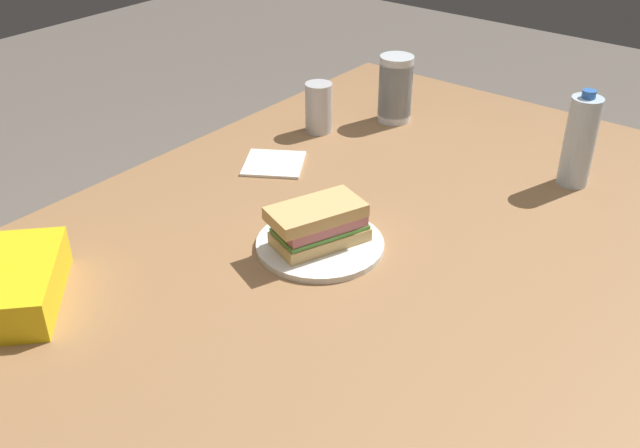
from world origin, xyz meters
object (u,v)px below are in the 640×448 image
Objects in this scene: dining_table at (338,294)px; soda_can_silver at (319,108)px; chip_bag at (11,284)px; paper_plate at (320,244)px; plastic_cup_stack at (395,89)px; sandwich at (319,224)px; water_bottle_spare at (580,141)px.

soda_can_silver reaches higher than dining_table.
chip_bag is 0.86m from soda_can_silver.
plastic_cup_stack is (-0.59, -0.22, 0.08)m from paper_plate.
paper_plate is 1.16× the size of sandwich.
chip_bag is 1.13m from water_bottle_spare.
dining_table is 7.88× the size of paper_plate.
chip_bag is (0.42, -0.35, 0.10)m from dining_table.
soda_can_silver is at bearing -32.16° from plastic_cup_stack.
plastic_cup_stack is (-1.03, 0.07, 0.05)m from chip_bag.
paper_plate is at bearing -79.88° from chip_bag.
sandwich is 0.53m from soda_can_silver.
paper_plate is 1.94× the size of soda_can_silver.
soda_can_silver is (-0.41, -0.33, 0.05)m from paper_plate.
water_bottle_spare is at bearing 101.33° from soda_can_silver.
sandwich reaches higher than paper_plate.
sandwich is (-0.02, -0.06, 0.12)m from dining_table.
chip_bag is 1.03m from plastic_cup_stack.
dining_table is 8.90× the size of water_bottle_spare.
chip_bag is 1.89× the size of soda_can_silver.
water_bottle_spare reaches higher than chip_bag.
sandwich is 0.89× the size of chip_bag.
plastic_cup_stack reaches higher than paper_plate.
paper_plate is 1.03× the size of chip_bag.
paper_plate reaches higher than dining_table.
soda_can_silver is (-0.42, -0.33, 0.01)m from sandwich.
chip_bag reaches higher than dining_table.
plastic_cup_stack reaches higher than chip_bag.
soda_can_silver is at bearing -138.18° from dining_table.
plastic_cup_stack is at bearing -96.11° from water_bottle_spare.
soda_can_silver reaches higher than chip_bag.
water_bottle_spare is at bearing 153.30° from paper_plate.
water_bottle_spare is (0.05, 0.49, 0.01)m from plastic_cup_stack.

